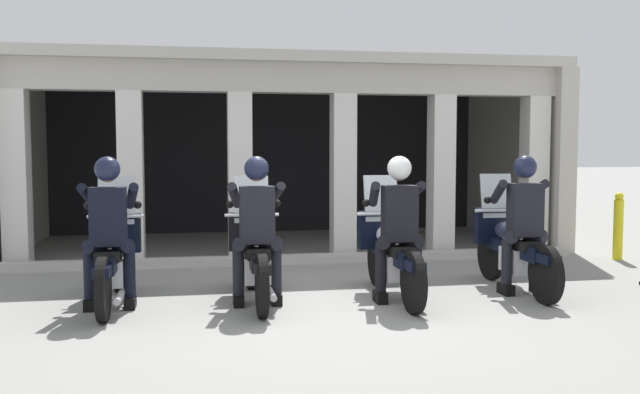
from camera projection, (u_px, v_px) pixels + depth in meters
The scene contains 12 objects.
ground_plane at pixel (291, 259), 10.30m from camera, with size 80.00×80.00×0.00m, color gray.
station_building at pixel (277, 133), 12.20m from camera, with size 8.93×4.02×3.07m.
kerb_strip at pixel (297, 259), 9.96m from camera, with size 8.43×0.24×0.12m, color #B7B5AD.
motorcycle_far_left at pixel (113, 257), 7.42m from camera, with size 0.62×2.04×1.35m.
police_officer_far_left at pixel (109, 219), 7.11m from camera, with size 0.63×0.61×1.58m.
motorcycle_center_left at pixel (255, 254), 7.59m from camera, with size 0.62×2.04×1.35m.
police_officer_center_left at pixel (257, 217), 7.28m from camera, with size 0.63×0.61×1.58m.
motorcycle_center_right at pixel (391, 252), 7.74m from camera, with size 0.62×2.04×1.35m.
police_officer_center_right at pixel (399, 216), 7.43m from camera, with size 0.63×0.61×1.58m.
motorcycle_far_right at pixel (512, 247), 8.15m from camera, with size 0.62×2.04×1.35m.
police_officer_far_right at pixel (524, 212), 7.84m from camera, with size 0.63×0.61×1.58m.
bollard_kerbside at pixel (618, 226), 10.25m from camera, with size 0.14×0.14×1.01m.
Camera 1 is at (-1.38, -7.11, 1.69)m, focal length 38.75 mm.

